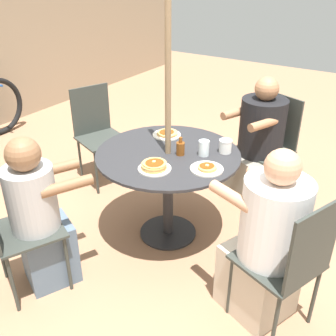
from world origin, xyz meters
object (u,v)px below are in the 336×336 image
Objects in this scene: patio_chair_south at (11,225)px; diner_south at (40,219)px; patio_chair_west at (291,260)px; patio_chair_north at (271,140)px; syrup_bottle at (181,148)px; drinking_glass_a at (204,148)px; pancake_plate_c at (154,166)px; diner_west at (266,245)px; diner_north at (257,147)px; pancake_plate_b at (207,168)px; coffee_cup at (225,146)px; patio_chair_east at (97,129)px; pancake_plate_a at (167,134)px; patio_table at (168,169)px.

diner_south is (0.16, -0.07, -0.03)m from patio_chair_south.
patio_chair_north is at bearing 44.55° from patio_chair_west.
patio_chair_west is 6.81× the size of syrup_bottle.
patio_chair_west reaches higher than drinking_glass_a.
pancake_plate_c is at bearing 96.40° from patio_chair_north.
diner_west is at bearing -95.55° from pancake_plate_c.
patio_chair_north is 0.82× the size of diner_north.
pancake_plate_b is 2.31× the size of coffee_cup.
diner_south is at bearing 47.85° from patio_chair_east.
diner_south is 4.80× the size of pancake_plate_a.
patio_chair_south is at bearing 144.85° from pancake_plate_c.
pancake_plate_a is at bearing 70.01° from drinking_glass_a.
patio_chair_south reaches higher than pancake_plate_a.
syrup_bottle is at bearing 86.40° from diner_west.
syrup_bottle is (0.03, -0.09, 0.19)m from patio_table.
pancake_plate_a is (-0.64, 0.54, 0.24)m from diner_north.
diner_north is at bearing 49.39° from patio_chair_west.
pancake_plate_a is 0.58m from pancake_plate_c.
pancake_plate_a reaches higher than patio_table.
patio_chair_west is (-1.48, -0.65, 0.00)m from patio_chair_north.
pancake_plate_a is 1.00× the size of pancake_plate_b.
syrup_bottle is at bearing -74.38° from patio_table.
coffee_cup is at bearing 64.81° from diner_west.
patio_chair_east reaches higher than pancake_plate_c.
patio_table is 0.21m from syrup_bottle.
pancake_plate_b is (-0.34, -0.54, -0.00)m from pancake_plate_a.
diner_south is 0.82m from pancake_plate_c.
patio_chair_east is 2.31m from patio_chair_west.
patio_table is 9.53× the size of drinking_glass_a.
syrup_bottle is at bearing -6.14° from pancake_plate_c.
patio_chair_south reaches higher than pancake_plate_b.
patio_table is 4.72× the size of pancake_plate_c.
pancake_plate_b is (0.81, -0.78, 0.24)m from diner_south.
syrup_bottle is at bearing 92.62° from patio_chair_east.
diner_north reaches higher than pancake_plate_b.
patio_chair_south and patio_chair_west have the same top height.
diner_north reaches higher than patio_table.
coffee_cup is (-0.17, -1.43, 0.25)m from patio_chair_east.
drinking_glass_a is (0.11, -0.24, 0.19)m from patio_table.
diner_north is 5.03× the size of pancake_plate_a.
patio_chair_north is 1.00× the size of patio_chair_east.
patio_chair_north reaches higher than pancake_plate_b.
patio_chair_north is at bearing 39.72° from diner_west.
syrup_bottle is at bearing 93.95° from patio_chair_north.
patio_chair_west is (0.63, -1.57, 0.00)m from patio_chair_south.
drinking_glass_a is at bearing 34.17° from pancake_plate_b.
diner_south reaches higher than pancake_plate_c.
diner_north is (-0.16, 0.07, -0.02)m from patio_chair_north.
patio_chair_north is 1.40m from pancake_plate_c.
pancake_plate_b is at bearing -101.71° from patio_table.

